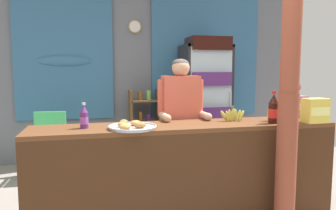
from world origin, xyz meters
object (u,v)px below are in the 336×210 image
object	(u,v)px
soda_bottle_water	(289,111)
soda_bottle_cola	(274,110)
shopkeeper	(181,112)
snack_box_wafer	(297,106)
stall_counter	(189,163)
snack_box_instant_noodle	(315,110)
banana_bunch	(233,115)
soda_bottle_grape_soda	(84,117)
soda_bottle_lime_soda	(271,112)
bottle_shelf_rack	(145,124)
timber_post	(289,99)
plastic_lawn_chair	(49,140)
drink_fridge	(205,95)
pastry_tray	(132,126)

from	to	relation	value
soda_bottle_water	soda_bottle_cola	bearing A→B (deg)	-161.69
soda_bottle_cola	shopkeeper	bearing A→B (deg)	143.85
snack_box_wafer	stall_counter	bearing A→B (deg)	-166.90
snack_box_instant_noodle	banana_bunch	world-z (taller)	snack_box_instant_noodle
soda_bottle_water	snack_box_instant_noodle	xyz separation A→B (m)	(0.21, -0.12, 0.02)
soda_bottle_grape_soda	soda_bottle_lime_soda	size ratio (longest dim) A/B	1.08
bottle_shelf_rack	snack_box_instant_noodle	distance (m)	2.61
timber_post	soda_bottle_water	bearing A→B (deg)	55.07
bottle_shelf_rack	plastic_lawn_chair	world-z (taller)	bottle_shelf_rack
drink_fridge	pastry_tray	bearing A→B (deg)	-125.67
soda_bottle_cola	banana_bunch	size ratio (longest dim) A/B	1.19
shopkeeper	drink_fridge	bearing A→B (deg)	60.47
snack_box_instant_noodle	snack_box_wafer	bearing A→B (deg)	78.46
banana_bunch	soda_bottle_cola	bearing A→B (deg)	-32.72
soda_bottle_lime_soda	snack_box_instant_noodle	bearing A→B (deg)	-27.93
timber_post	snack_box_wafer	size ratio (longest dim) A/B	10.78
bottle_shelf_rack	pastry_tray	distance (m)	2.20
shopkeeper	soda_bottle_cola	world-z (taller)	shopkeeper
shopkeeper	pastry_tray	world-z (taller)	shopkeeper
stall_counter	snack_box_instant_noodle	bearing A→B (deg)	-4.29
soda_bottle_grape_soda	snack_box_instant_noodle	world-z (taller)	snack_box_instant_noodle
plastic_lawn_chair	soda_bottle_water	xyz separation A→B (m)	(2.49, -1.66, 0.52)
snack_box_wafer	snack_box_instant_noodle	bearing A→B (deg)	-101.54
soda_bottle_grape_soda	soda_bottle_water	distance (m)	1.99
soda_bottle_grape_soda	plastic_lawn_chair	bearing A→B (deg)	107.60
soda_bottle_cola	banana_bunch	world-z (taller)	soda_bottle_cola
plastic_lawn_chair	snack_box_instant_noodle	distance (m)	3.28
soda_bottle_grape_soda	soda_bottle_water	size ratio (longest dim) A/B	0.95
bottle_shelf_rack	soda_bottle_lime_soda	bearing A→B (deg)	-64.38
timber_post	pastry_tray	bearing A→B (deg)	167.21
plastic_lawn_chair	banana_bunch	size ratio (longest dim) A/B	3.26
soda_bottle_cola	pastry_tray	bearing A→B (deg)	178.79
soda_bottle_lime_soda	snack_box_wafer	world-z (taller)	snack_box_wafer
stall_counter	plastic_lawn_chair	bearing A→B (deg)	130.34
bottle_shelf_rack	snack_box_instant_noodle	bearing A→B (deg)	-58.93
shopkeeper	banana_bunch	world-z (taller)	shopkeeper
soda_bottle_grape_soda	snack_box_instant_noodle	bearing A→B (deg)	-5.24
timber_post	drink_fridge	world-z (taller)	timber_post
soda_bottle_grape_soda	soda_bottle_lime_soda	bearing A→B (deg)	-0.26
soda_bottle_lime_soda	banana_bunch	world-z (taller)	soda_bottle_lime_soda
timber_post	banana_bunch	size ratio (longest dim) A/B	9.30
soda_bottle_water	drink_fridge	bearing A→B (deg)	96.15
bottle_shelf_rack	soda_bottle_cola	distance (m)	2.38
drink_fridge	shopkeeper	size ratio (longest dim) A/B	1.24
stall_counter	soda_bottle_water	xyz separation A→B (m)	(1.05, 0.03, 0.46)
soda_bottle_cola	snack_box_instant_noodle	distance (m)	0.43
stall_counter	timber_post	world-z (taller)	timber_post
plastic_lawn_chair	snack_box_wafer	distance (m)	3.15
soda_bottle_water	pastry_tray	size ratio (longest dim) A/B	0.56
stall_counter	timber_post	size ratio (longest dim) A/B	1.18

